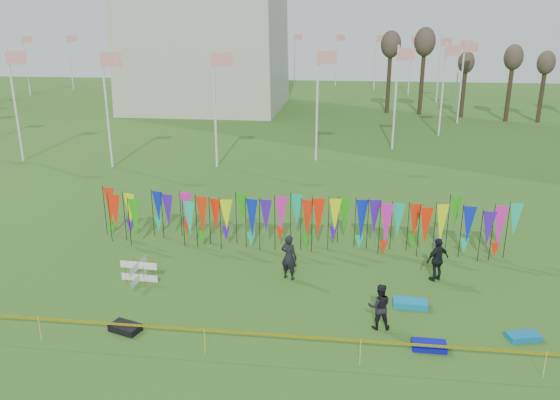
# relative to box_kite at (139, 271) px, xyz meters

# --- Properties ---
(ground) EXTENTS (160.00, 160.00, 0.00)m
(ground) POSITION_rel_box_kite_xyz_m (5.64, -3.29, -0.42)
(ground) COLOR #2D5618
(ground) RESTS_ON ground
(flagpole_ring) EXTENTS (57.40, 56.16, 8.00)m
(flagpole_ring) POSITION_rel_box_kite_xyz_m (-8.36, 44.71, 3.58)
(flagpole_ring) COLOR silver
(flagpole_ring) RESTS_ON ground
(banner_row) EXTENTS (18.64, 0.64, 2.36)m
(banner_row) POSITION_rel_box_kite_xyz_m (5.92, 4.17, 1.06)
(banner_row) COLOR black
(banner_row) RESTS_ON ground
(caution_tape_near) EXTENTS (26.00, 0.02, 0.90)m
(caution_tape_near) POSITION_rel_box_kite_xyz_m (5.41, -4.44, 0.36)
(caution_tape_near) COLOR yellow
(caution_tape_near) RESTS_ON ground
(box_kite) EXTENTS (0.76, 0.76, 0.85)m
(box_kite) POSITION_rel_box_kite_xyz_m (0.00, 0.00, 0.00)
(box_kite) COLOR #B60D25
(box_kite) RESTS_ON ground
(person_left) EXTENTS (0.80, 0.70, 1.84)m
(person_left) POSITION_rel_box_kite_xyz_m (5.77, 1.00, 0.49)
(person_left) COLOR black
(person_left) RESTS_ON ground
(person_mid) EXTENTS (0.81, 0.54, 1.59)m
(person_mid) POSITION_rel_box_kite_xyz_m (9.13, -2.28, 0.37)
(person_mid) COLOR black
(person_mid) RESTS_ON ground
(person_right) EXTENTS (1.19, 1.06, 1.77)m
(person_right) POSITION_rel_box_kite_xyz_m (11.54, 1.56, 0.46)
(person_right) COLOR black
(person_right) RESTS_ON ground
(kite_bag_turquoise) EXTENTS (1.21, 0.65, 0.24)m
(kite_bag_turquoise) POSITION_rel_box_kite_xyz_m (10.32, -0.70, -0.31)
(kite_bag_turquoise) COLOR #0C82BA
(kite_bag_turquoise) RESTS_ON ground
(kite_bag_blue) EXTENTS (1.05, 0.56, 0.22)m
(kite_bag_blue) POSITION_rel_box_kite_xyz_m (10.64, -3.33, -0.31)
(kite_bag_blue) COLOR #0A0EAC
(kite_bag_blue) RESTS_ON ground
(kite_bag_black) EXTENTS (1.13, 0.87, 0.23)m
(kite_bag_black) POSITION_rel_box_kite_xyz_m (0.86, -3.51, -0.31)
(kite_bag_black) COLOR black
(kite_bag_black) RESTS_ON ground
(kite_bag_teal) EXTENTS (1.12, 0.74, 0.20)m
(kite_bag_teal) POSITION_rel_box_kite_xyz_m (13.71, -2.40, -0.33)
(kite_bag_teal) COLOR #0C6CB0
(kite_bag_teal) RESTS_ON ground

